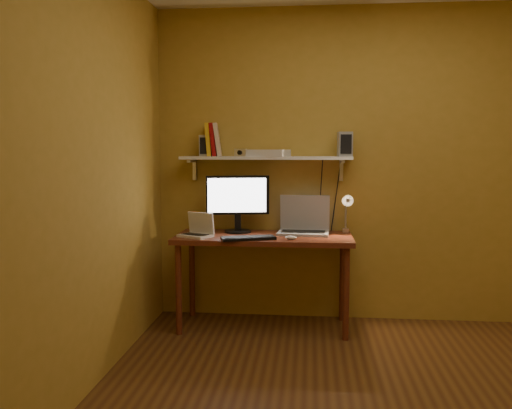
# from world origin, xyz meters

# --- Properties ---
(room) EXTENTS (3.44, 3.24, 2.64)m
(room) POSITION_xyz_m (0.00, 0.00, 1.30)
(room) COLOR brown
(room) RESTS_ON ground
(desk) EXTENTS (1.40, 0.60, 0.75)m
(desk) POSITION_xyz_m (-0.78, 1.28, 0.66)
(desk) COLOR maroon
(desk) RESTS_ON ground
(wall_shelf) EXTENTS (1.40, 0.25, 0.21)m
(wall_shelf) POSITION_xyz_m (-0.78, 1.47, 1.36)
(wall_shelf) COLOR silver
(wall_shelf) RESTS_ON room
(monitor) EXTENTS (0.51, 0.26, 0.47)m
(monitor) POSITION_xyz_m (-1.00, 1.41, 1.01)
(monitor) COLOR black
(monitor) RESTS_ON desk
(laptop) EXTENTS (0.43, 0.32, 0.31)m
(laptop) POSITION_xyz_m (-0.46, 1.44, 0.83)
(laptop) COLOR #93959B
(laptop) RESTS_ON desk
(netbook) EXTENTS (0.30, 0.27, 0.19)m
(netbook) POSITION_xyz_m (-1.29, 1.17, 0.80)
(netbook) COLOR silver
(netbook) RESTS_ON desk
(keyboard) EXTENTS (0.43, 0.26, 0.02)m
(keyboard) POSITION_xyz_m (-0.88, 1.07, 0.76)
(keyboard) COLOR black
(keyboard) RESTS_ON desk
(mouse) EXTENTS (0.10, 0.08, 0.03)m
(mouse) POSITION_xyz_m (-0.55, 1.10, 0.77)
(mouse) COLOR silver
(mouse) RESTS_ON desk
(desk_lamp) EXTENTS (0.09, 0.23, 0.38)m
(desk_lamp) POSITION_xyz_m (-0.12, 1.41, 0.96)
(desk_lamp) COLOR silver
(desk_lamp) RESTS_ON desk
(speaker_left) EXTENTS (0.11, 0.11, 0.17)m
(speaker_left) POSITION_xyz_m (-1.27, 1.47, 1.46)
(speaker_left) COLOR #93959B
(speaker_left) RESTS_ON wall_shelf
(speaker_right) EXTENTS (0.12, 0.12, 0.20)m
(speaker_right) POSITION_xyz_m (-0.14, 1.48, 1.47)
(speaker_right) COLOR #93959B
(speaker_right) RESTS_ON wall_shelf
(books) EXTENTS (0.16, 0.19, 0.27)m
(books) POSITION_xyz_m (-1.22, 1.48, 1.51)
(books) COLOR gold
(books) RESTS_ON wall_shelf
(shelf_camera) EXTENTS (0.11, 0.06, 0.06)m
(shelf_camera) POSITION_xyz_m (-0.98, 1.41, 1.41)
(shelf_camera) COLOR silver
(shelf_camera) RESTS_ON wall_shelf
(router) EXTENTS (0.38, 0.31, 0.06)m
(router) POSITION_xyz_m (-0.76, 1.46, 1.40)
(router) COLOR silver
(router) RESTS_ON wall_shelf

